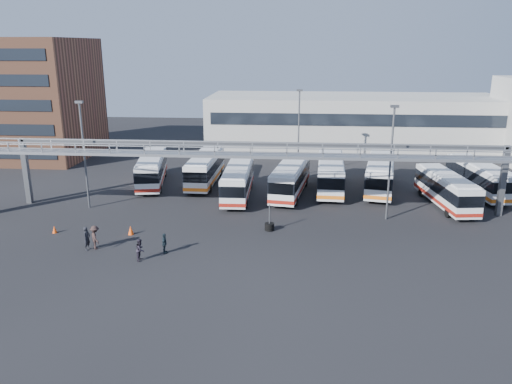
# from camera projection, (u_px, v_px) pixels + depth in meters

# --- Properties ---
(ground) EXTENTS (140.00, 140.00, 0.00)m
(ground) POSITION_uv_depth(u_px,v_px,m) (246.00, 245.00, 39.20)
(ground) COLOR black
(ground) RESTS_ON ground
(gantry) EXTENTS (51.40, 5.15, 7.10)m
(gantry) POSITION_uv_depth(u_px,v_px,m) (252.00, 160.00, 43.26)
(gantry) COLOR gray
(gantry) RESTS_ON ground
(apartment_building) EXTENTS (18.00, 15.00, 16.00)m
(apartment_building) POSITION_uv_depth(u_px,v_px,m) (21.00, 99.00, 68.33)
(apartment_building) COLOR brown
(apartment_building) RESTS_ON ground
(warehouse) EXTENTS (42.00, 14.00, 8.00)m
(warehouse) POSITION_uv_depth(u_px,v_px,m) (353.00, 123.00, 73.44)
(warehouse) COLOR #9E9E99
(warehouse) RESTS_ON ground
(light_pole_left) EXTENTS (0.70, 0.35, 10.21)m
(light_pole_left) POSITION_uv_depth(u_px,v_px,m) (84.00, 149.00, 46.51)
(light_pole_left) COLOR #4C4F54
(light_pole_left) RESTS_ON ground
(light_pole_mid) EXTENTS (0.70, 0.35, 10.21)m
(light_pole_mid) POSITION_uv_depth(u_px,v_px,m) (391.00, 157.00, 43.32)
(light_pole_mid) COLOR #4C4F54
(light_pole_mid) RESTS_ON ground
(light_pole_back) EXTENTS (0.70, 0.35, 10.21)m
(light_pole_back) POSITION_uv_depth(u_px,v_px,m) (299.00, 128.00, 58.30)
(light_pole_back) COLOR #4C4F54
(light_pole_back) RESTS_ON ground
(bus_2) EXTENTS (4.49, 11.21, 3.32)m
(bus_2) POSITION_uv_depth(u_px,v_px,m) (152.00, 169.00, 55.59)
(bus_2) COLOR silver
(bus_2) RESTS_ON ground
(bus_3) EXTENTS (2.72, 11.12, 3.37)m
(bus_3) POSITION_uv_depth(u_px,v_px,m) (205.00, 168.00, 55.92)
(bus_3) COLOR silver
(bus_3) RESTS_ON ground
(bus_4) EXTENTS (2.68, 10.77, 3.26)m
(bus_4) POSITION_uv_depth(u_px,v_px,m) (238.00, 180.00, 50.92)
(bus_4) COLOR silver
(bus_4) RESTS_ON ground
(bus_5) EXTENTS (4.20, 11.40, 3.38)m
(bus_5) POSITION_uv_depth(u_px,v_px,m) (291.00, 177.00, 51.75)
(bus_5) COLOR silver
(bus_5) RESTS_ON ground
(bus_6) EXTENTS (3.25, 11.61, 3.49)m
(bus_6) POSITION_uv_depth(u_px,v_px,m) (330.00, 173.00, 53.41)
(bus_6) COLOR silver
(bus_6) RESTS_ON ground
(bus_7) EXTENTS (4.74, 11.82, 3.50)m
(bus_7) POSITION_uv_depth(u_px,v_px,m) (380.00, 173.00, 53.19)
(bus_7) COLOR silver
(bus_7) RESTS_ON ground
(bus_8) EXTENTS (3.73, 10.70, 3.18)m
(bus_8) POSITION_uv_depth(u_px,v_px,m) (446.00, 189.00, 48.12)
(bus_8) COLOR silver
(bus_8) RESTS_ON ground
(bus_9) EXTENTS (3.88, 11.13, 3.31)m
(bus_9) POSITION_uv_depth(u_px,v_px,m) (479.00, 177.00, 52.17)
(bus_9) COLOR silver
(bus_9) RESTS_ON ground
(pedestrian_a) EXTENTS (0.54, 0.74, 1.85)m
(pedestrian_a) POSITION_uv_depth(u_px,v_px,m) (87.00, 238.00, 37.97)
(pedestrian_a) COLOR black
(pedestrian_a) RESTS_ON ground
(pedestrian_b) EXTENTS (0.63, 0.81, 1.63)m
(pedestrian_b) POSITION_uv_depth(u_px,v_px,m) (140.00, 250.00, 36.15)
(pedestrian_b) COLOR #231E29
(pedestrian_b) RESTS_ON ground
(pedestrian_c) EXTENTS (1.28, 1.38, 1.87)m
(pedestrian_c) POSITION_uv_depth(u_px,v_px,m) (95.00, 237.00, 38.14)
(pedestrian_c) COLOR #312220
(pedestrian_c) RESTS_ON ground
(pedestrian_d) EXTENTS (0.42, 0.93, 1.56)m
(pedestrian_d) POSITION_uv_depth(u_px,v_px,m) (164.00, 243.00, 37.39)
(pedestrian_d) COLOR #1B2931
(pedestrian_d) RESTS_ON ground
(cone_left) EXTENTS (0.44, 0.44, 0.62)m
(cone_left) POSITION_uv_depth(u_px,v_px,m) (54.00, 229.00, 41.56)
(cone_left) COLOR #F44A0D
(cone_left) RESTS_ON ground
(cone_right) EXTENTS (0.53, 0.53, 0.75)m
(cone_right) POSITION_uv_depth(u_px,v_px,m) (131.00, 230.00, 41.19)
(cone_right) COLOR #F44A0D
(cone_right) RESTS_ON ground
(tire_stack) EXTENTS (0.80, 0.80, 2.28)m
(tire_stack) POSITION_uv_depth(u_px,v_px,m) (269.00, 226.00, 42.11)
(tire_stack) COLOR black
(tire_stack) RESTS_ON ground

